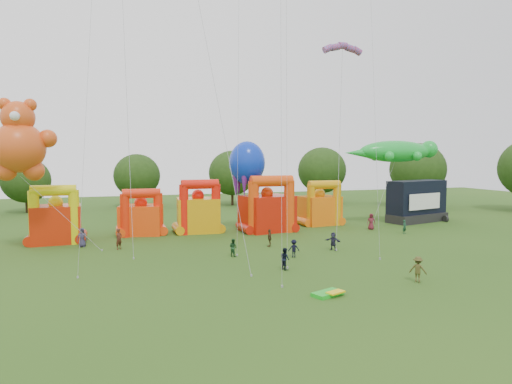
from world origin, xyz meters
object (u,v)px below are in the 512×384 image
object	(u,v)px
bouncy_castle_0	(56,221)
bouncy_castle_2	(198,212)
gecko_kite	(390,171)
octopus_kite	(247,171)
spectator_0	(82,237)
teddy_bear_kite	(35,170)
stage_trailer	(417,202)
spectator_4	(270,238)

from	to	relation	value
bouncy_castle_0	bouncy_castle_2	distance (m)	14.83
gecko_kite	octopus_kite	size ratio (longest dim) A/B	1.26
gecko_kite	spectator_0	world-z (taller)	gecko_kite
octopus_kite	gecko_kite	bearing A→B (deg)	-5.46
teddy_bear_kite	gecko_kite	bearing A→B (deg)	6.25
bouncy_castle_0	teddy_bear_kite	bearing A→B (deg)	-104.30
bouncy_castle_0	bouncy_castle_2	size ratio (longest dim) A/B	0.97
stage_trailer	octopus_kite	xyz separation A→B (m)	(-23.36, -0.02, 4.34)
gecko_kite	spectator_4	xyz separation A→B (m)	(-18.68, -8.22, -6.01)
octopus_kite	spectator_4	distance (m)	11.70
bouncy_castle_0	octopus_kite	world-z (taller)	octopus_kite
teddy_bear_kite	spectator_0	xyz separation A→B (m)	(3.65, 1.28, -6.49)
spectator_0	spectator_4	bearing A→B (deg)	-9.36
teddy_bear_kite	spectator_0	bearing A→B (deg)	19.31
bouncy_castle_0	gecko_kite	bearing A→B (deg)	0.19
bouncy_castle_0	teddy_bear_kite	size ratio (longest dim) A/B	0.42
gecko_kite	spectator_0	size ratio (longest dim) A/B	7.18
teddy_bear_kite	octopus_kite	distance (m)	22.30
bouncy_castle_0	spectator_0	size ratio (longest dim) A/B	3.20
spectator_0	teddy_bear_kite	bearing A→B (deg)	-153.25
octopus_kite	spectator_4	bearing A→B (deg)	-93.93
bouncy_castle_0	spectator_0	world-z (taller)	bouncy_castle_0
teddy_bear_kite	spectator_0	size ratio (longest dim) A/B	7.54
bouncy_castle_0	gecko_kite	distance (m)	38.66
stage_trailer	spectator_0	xyz separation A→B (m)	(-41.17, -4.78, -1.73)
bouncy_castle_0	spectator_4	distance (m)	21.35
bouncy_castle_2	spectator_0	world-z (taller)	bouncy_castle_2
gecko_kite	octopus_kite	bearing A→B (deg)	174.54
octopus_kite	teddy_bear_kite	bearing A→B (deg)	-164.28
stage_trailer	teddy_bear_kite	xyz separation A→B (m)	(-44.82, -6.06, 4.77)
bouncy_castle_0	stage_trailer	size ratio (longest dim) A/B	0.64
gecko_kite	spectator_0	xyz separation A→B (m)	(-35.81, -3.04, -5.93)
octopus_kite	spectator_4	world-z (taller)	octopus_kite
bouncy_castle_0	gecko_kite	size ratio (longest dim) A/B	0.45
teddy_bear_kite	bouncy_castle_0	bearing A→B (deg)	75.70
teddy_bear_kite	gecko_kite	size ratio (longest dim) A/B	1.05
bouncy_castle_0	teddy_bear_kite	world-z (taller)	teddy_bear_kite
bouncy_castle_0	spectator_4	size ratio (longest dim) A/B	3.50
teddy_bear_kite	stage_trailer	bearing A→B (deg)	7.70
octopus_kite	spectator_4	size ratio (longest dim) A/B	6.23
stage_trailer	spectator_0	distance (m)	41.48
bouncy_castle_0	stage_trailer	xyz separation A→B (m)	(43.75, 1.87, 0.40)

